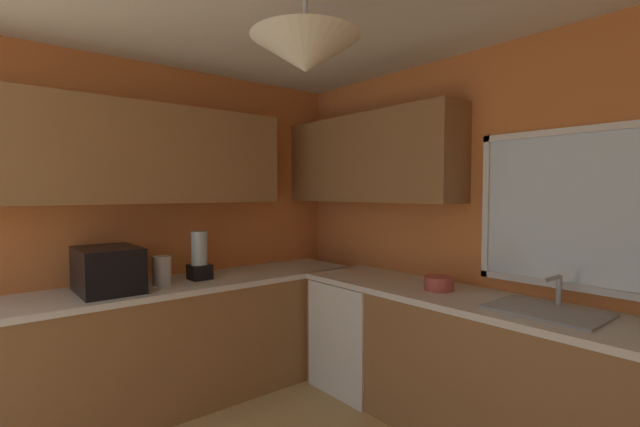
% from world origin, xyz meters
% --- Properties ---
extents(room_shell, '(4.05, 3.44, 2.56)m').
position_xyz_m(room_shell, '(-0.40, 0.45, 1.71)').
color(room_shell, '#D17238').
rests_on(room_shell, ground_plane).
extents(counter_run_left, '(0.65, 3.05, 0.88)m').
position_xyz_m(counter_run_left, '(-1.66, 0.00, 0.44)').
color(counter_run_left, olive).
rests_on(counter_run_left, ground_plane).
extents(counter_run_back, '(3.14, 0.65, 0.88)m').
position_xyz_m(counter_run_back, '(0.21, 1.35, 0.44)').
color(counter_run_back, olive).
rests_on(counter_run_back, ground_plane).
extents(dishwasher, '(0.60, 0.60, 0.84)m').
position_xyz_m(dishwasher, '(-1.00, 1.32, 0.42)').
color(dishwasher, white).
rests_on(dishwasher, ground_plane).
extents(microwave, '(0.48, 0.36, 0.29)m').
position_xyz_m(microwave, '(-1.66, -0.36, 1.03)').
color(microwave, black).
rests_on(microwave, counter_run_left).
extents(kettle, '(0.13, 0.13, 0.20)m').
position_xyz_m(kettle, '(-1.64, -0.01, 0.98)').
color(kettle, '#B7B7BC').
rests_on(kettle, counter_run_left).
extents(sink_assembly, '(0.57, 0.40, 0.19)m').
position_xyz_m(sink_assembly, '(0.37, 1.36, 0.89)').
color(sink_assembly, '#9EA0A5').
rests_on(sink_assembly, counter_run_back).
extents(bowl, '(0.19, 0.19, 0.09)m').
position_xyz_m(bowl, '(-0.31, 1.35, 0.93)').
color(bowl, '#B74C42').
rests_on(bowl, counter_run_back).
extents(blender_appliance, '(0.15, 0.15, 0.36)m').
position_xyz_m(blender_appliance, '(-1.66, 0.27, 1.04)').
color(blender_appliance, black).
rests_on(blender_appliance, counter_run_left).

